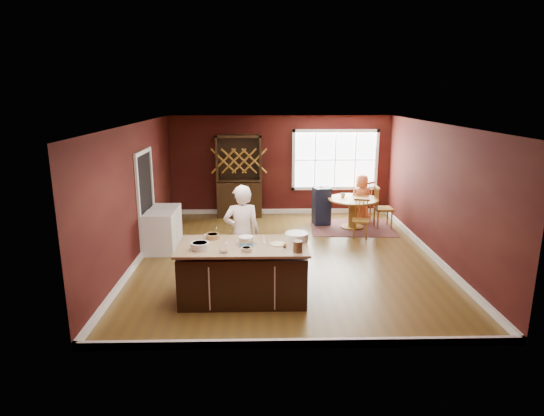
{
  "coord_description": "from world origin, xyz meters",
  "views": [
    {
      "loc": [
        -0.52,
        -8.84,
        3.27
      ],
      "look_at": [
        -0.31,
        -0.08,
        1.05
      ],
      "focal_mm": 30.0,
      "sensor_mm": 36.0,
      "label": 1
    }
  ],
  "objects_px": {
    "washer": "(160,233)",
    "chair_north": "(362,200)",
    "chair_south": "(361,219)",
    "high_chair": "(321,205)",
    "dining_table": "(353,207)",
    "toddler": "(321,193)",
    "layer_cake": "(246,241)",
    "hutch": "(239,176)",
    "chair_east": "(383,207)",
    "baker": "(242,234)",
    "kitchen_island": "(243,273)",
    "dryer": "(166,225)",
    "seated_woman": "(361,199)"
  },
  "relations": [
    {
      "from": "baker",
      "to": "seated_woman",
      "type": "bearing_deg",
      "value": -133.68
    },
    {
      "from": "baker",
      "to": "chair_east",
      "type": "xyz_separation_m",
      "value": [
        3.38,
        3.27,
        -0.35
      ]
    },
    {
      "from": "dining_table",
      "to": "hutch",
      "type": "relative_size",
      "value": 0.56
    },
    {
      "from": "dining_table",
      "to": "toddler",
      "type": "bearing_deg",
      "value": 154.98
    },
    {
      "from": "kitchen_island",
      "to": "toddler",
      "type": "distance_m",
      "value": 4.71
    },
    {
      "from": "chair_east",
      "to": "toddler",
      "type": "xyz_separation_m",
      "value": [
        -1.52,
        0.34,
        0.28
      ]
    },
    {
      "from": "chair_east",
      "to": "toddler",
      "type": "bearing_deg",
      "value": 75.76
    },
    {
      "from": "dining_table",
      "to": "chair_north",
      "type": "height_order",
      "value": "chair_north"
    },
    {
      "from": "toddler",
      "to": "chair_south",
      "type": "bearing_deg",
      "value": -55.99
    },
    {
      "from": "dining_table",
      "to": "baker",
      "type": "xyz_separation_m",
      "value": [
        -2.61,
        -3.27,
        0.34
      ]
    },
    {
      "from": "kitchen_island",
      "to": "chair_east",
      "type": "relative_size",
      "value": 1.95
    },
    {
      "from": "seated_woman",
      "to": "high_chair",
      "type": "xyz_separation_m",
      "value": [
        -1.04,
        -0.15,
        -0.13
      ]
    },
    {
      "from": "seated_woman",
      "to": "chair_south",
      "type": "bearing_deg",
      "value": 64.05
    },
    {
      "from": "chair_south",
      "to": "hutch",
      "type": "height_order",
      "value": "hutch"
    },
    {
      "from": "toddler",
      "to": "hutch",
      "type": "bearing_deg",
      "value": 158.08
    },
    {
      "from": "washer",
      "to": "chair_north",
      "type": "bearing_deg",
      "value": 27.61
    },
    {
      "from": "chair_north",
      "to": "dryer",
      "type": "bearing_deg",
      "value": -15.28
    },
    {
      "from": "chair_east",
      "to": "chair_south",
      "type": "height_order",
      "value": "chair_east"
    },
    {
      "from": "layer_cake",
      "to": "chair_east",
      "type": "height_order",
      "value": "chair_east"
    },
    {
      "from": "dining_table",
      "to": "toddler",
      "type": "relative_size",
      "value": 4.8
    },
    {
      "from": "dining_table",
      "to": "baker",
      "type": "bearing_deg",
      "value": -128.62
    },
    {
      "from": "toddler",
      "to": "layer_cake",
      "type": "bearing_deg",
      "value": -112.23
    },
    {
      "from": "baker",
      "to": "washer",
      "type": "height_order",
      "value": "baker"
    },
    {
      "from": "chair_east",
      "to": "dryer",
      "type": "height_order",
      "value": "chair_east"
    },
    {
      "from": "baker",
      "to": "layer_cake",
      "type": "xyz_separation_m",
      "value": [
        0.1,
        -0.7,
        0.11
      ]
    },
    {
      "from": "high_chair",
      "to": "hutch",
      "type": "distance_m",
      "value": 2.37
    },
    {
      "from": "layer_cake",
      "to": "chair_south",
      "type": "bearing_deg",
      "value": 51.18
    },
    {
      "from": "high_chair",
      "to": "hutch",
      "type": "bearing_deg",
      "value": 148.65
    },
    {
      "from": "kitchen_island",
      "to": "chair_south",
      "type": "height_order",
      "value": "kitchen_island"
    },
    {
      "from": "high_chair",
      "to": "washer",
      "type": "distance_m",
      "value": 4.2
    },
    {
      "from": "washer",
      "to": "dryer",
      "type": "distance_m",
      "value": 0.64
    },
    {
      "from": "chair_south",
      "to": "high_chair",
      "type": "bearing_deg",
      "value": 137.81
    },
    {
      "from": "dining_table",
      "to": "dryer",
      "type": "height_order",
      "value": "dryer"
    },
    {
      "from": "high_chair",
      "to": "kitchen_island",
      "type": "bearing_deg",
      "value": -122.05
    },
    {
      "from": "dining_table",
      "to": "high_chair",
      "type": "distance_m",
      "value": 0.81
    },
    {
      "from": "kitchen_island",
      "to": "toddler",
      "type": "relative_size",
      "value": 8.0
    },
    {
      "from": "layer_cake",
      "to": "hutch",
      "type": "xyz_separation_m",
      "value": [
        -0.34,
        5.16,
        0.12
      ]
    },
    {
      "from": "layer_cake",
      "to": "chair_north",
      "type": "distance_m",
      "value": 5.55
    },
    {
      "from": "chair_south",
      "to": "washer",
      "type": "xyz_separation_m",
      "value": [
        -4.42,
        -0.94,
        -0.02
      ]
    },
    {
      "from": "toddler",
      "to": "seated_woman",
      "type": "bearing_deg",
      "value": 6.74
    },
    {
      "from": "hutch",
      "to": "washer",
      "type": "bearing_deg",
      "value": -117.48
    },
    {
      "from": "hutch",
      "to": "kitchen_island",
      "type": "bearing_deg",
      "value": -86.79
    },
    {
      "from": "dining_table",
      "to": "dryer",
      "type": "relative_size",
      "value": 1.46
    },
    {
      "from": "chair_east",
      "to": "seated_woman",
      "type": "bearing_deg",
      "value": 43.26
    },
    {
      "from": "washer",
      "to": "toddler",
      "type": "bearing_deg",
      "value": 29.91
    },
    {
      "from": "chair_east",
      "to": "layer_cake",
      "type": "bearing_deg",
      "value": 138.97
    },
    {
      "from": "dryer",
      "to": "chair_north",
      "type": "bearing_deg",
      "value": 21.24
    },
    {
      "from": "baker",
      "to": "chair_east",
      "type": "relative_size",
      "value": 1.65
    },
    {
      "from": "layer_cake",
      "to": "high_chair",
      "type": "xyz_separation_m",
      "value": [
        1.78,
        4.29,
        -0.48
      ]
    },
    {
      "from": "washer",
      "to": "layer_cake",
      "type": "bearing_deg",
      "value": -49.92
    }
  ]
}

